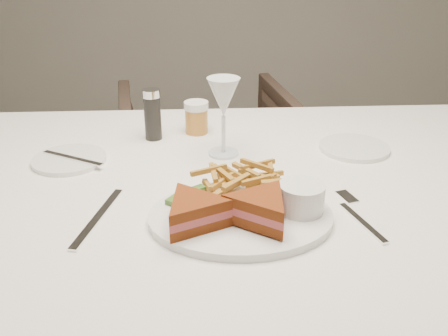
% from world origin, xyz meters
% --- Properties ---
extents(table, '(1.41, 0.98, 0.75)m').
position_xyz_m(table, '(0.12, 0.36, 0.38)').
color(table, white).
rests_on(table, ground).
extents(chair_far, '(0.80, 0.76, 0.71)m').
position_xyz_m(chair_far, '(0.05, 1.34, 0.35)').
color(chair_far, '#49372D').
rests_on(chair_far, ground).
extents(table_setting, '(0.80, 0.62, 0.18)m').
position_xyz_m(table_setting, '(0.13, 0.30, 0.79)').
color(table_setting, white).
rests_on(table_setting, table).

